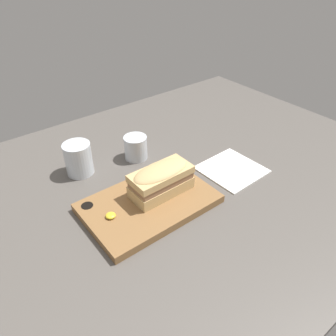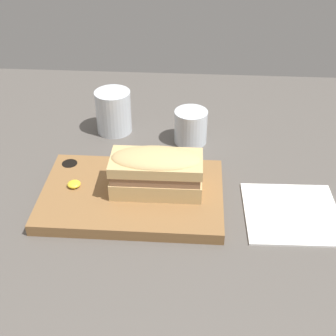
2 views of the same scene
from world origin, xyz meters
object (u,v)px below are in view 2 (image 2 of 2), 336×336
(water_glass, at_px, (114,114))
(napkin, at_px, (292,213))
(sandwich, at_px, (159,170))
(serving_board, at_px, (132,195))
(wine_glass, at_px, (191,128))

(water_glass, height_order, napkin, water_glass)
(water_glass, bearing_deg, sandwich, -63.12)
(serving_board, bearing_deg, napkin, -4.38)
(sandwich, distance_m, water_glass, 0.27)
(serving_board, xyz_separation_m, sandwich, (0.05, 0.01, 0.05))
(sandwich, bearing_deg, water_glass, 116.88)
(water_glass, height_order, wine_glass, water_glass)
(sandwich, height_order, wine_glass, sandwich)
(wine_glass, xyz_separation_m, napkin, (0.19, -0.24, -0.03))
(napkin, bearing_deg, sandwich, 173.31)
(water_glass, relative_size, napkin, 0.56)
(napkin, bearing_deg, wine_glass, 128.68)
(serving_board, xyz_separation_m, water_glass, (-0.07, 0.25, 0.03))
(wine_glass, bearing_deg, napkin, -51.32)
(sandwich, relative_size, napkin, 0.95)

